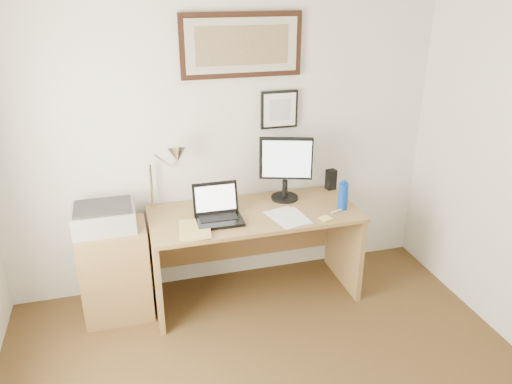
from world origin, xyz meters
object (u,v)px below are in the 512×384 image
object	(u,v)px
book	(179,231)
desk	(251,234)
side_cabinet	(116,272)
lcd_monitor	(286,166)
laptop	(218,212)
printer	(104,217)
water_bottle	(343,196)

from	to	relation	value
book	desk	bearing A→B (deg)	23.39
side_cabinet	lcd_monitor	bearing A→B (deg)	4.96
side_cabinet	desk	distance (m)	1.08
side_cabinet	book	bearing A→B (deg)	-25.35
laptop	printer	distance (m)	0.82
side_cabinet	lcd_monitor	world-z (taller)	lcd_monitor
desk	water_bottle	bearing A→B (deg)	-17.31
book	desk	world-z (taller)	book
lcd_monitor	book	bearing A→B (deg)	-159.22
water_bottle	book	size ratio (longest dim) A/B	0.71
book	laptop	bearing A→B (deg)	22.00
printer	side_cabinet	bearing A→B (deg)	-29.47
laptop	side_cabinet	bearing A→B (deg)	172.67
desk	laptop	size ratio (longest dim) A/B	4.68
desk	laptop	distance (m)	0.44
laptop	printer	bearing A→B (deg)	171.62
laptop	lcd_monitor	bearing A→B (deg)	20.15
water_bottle	side_cabinet	bearing A→B (deg)	174.26
book	desk	xyz separation A→B (m)	(0.60, 0.26, -0.25)
water_bottle	desk	bearing A→B (deg)	162.69
desk	lcd_monitor	xyz separation A→B (m)	(0.31, 0.08, 0.53)
side_cabinet	water_bottle	distance (m)	1.82
side_cabinet	laptop	bearing A→B (deg)	-7.33
desk	printer	world-z (taller)	printer
desk	side_cabinet	bearing A→B (deg)	-178.11
water_bottle	book	distance (m)	1.28
side_cabinet	book	distance (m)	0.66
side_cabinet	desk	size ratio (longest dim) A/B	0.46
side_cabinet	book	xyz separation A→B (m)	(0.47, -0.22, 0.40)
water_bottle	laptop	world-z (taller)	laptop
side_cabinet	printer	distance (m)	0.45
water_bottle	book	xyz separation A→B (m)	(-1.27, -0.05, -0.10)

